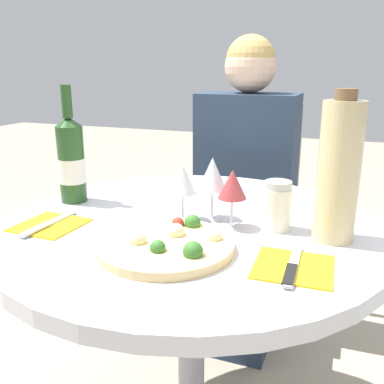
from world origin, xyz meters
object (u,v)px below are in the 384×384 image
Objects in this scene: seated_diner at (241,206)px; pizza_large at (168,244)px; chair_behind_diner at (248,214)px; tall_carafe at (339,171)px; wine_bottle at (71,160)px; dining_table at (191,264)px.

seated_diner is 0.87m from pizza_large.
tall_carafe is (0.38, -0.81, 0.41)m from chair_behind_diner.
seated_diner reaches higher than tall_carafe.
chair_behind_diner is at bearing 66.53° from wine_bottle.
dining_table is 0.80× the size of seated_diner.
wine_bottle is at bearing 150.93° from pizza_large.
pizza_large is at bearing -149.78° from tall_carafe.
wine_bottle is at bearing 61.76° from seated_diner.
dining_table is 2.89× the size of tall_carafe.
pizza_large is at bearing 93.89° from seated_diner.
chair_behind_diner is at bearing 93.31° from pizza_large.
tall_carafe reaches higher than chair_behind_diner.
pizza_large is at bearing -85.24° from dining_table.
tall_carafe is at bearing 30.22° from pizza_large.
wine_bottle reaches higher than dining_table.
chair_behind_diner is at bearing 93.00° from dining_table.
seated_diner is (-0.04, 0.67, -0.05)m from dining_table.
pizza_large is (0.06, -1.00, 0.27)m from chair_behind_diner.
pizza_large is 0.40m from tall_carafe.
dining_table is 0.45m from wine_bottle.
dining_table is 1.02× the size of chair_behind_diner.
chair_behind_diner reaches higher than dining_table.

